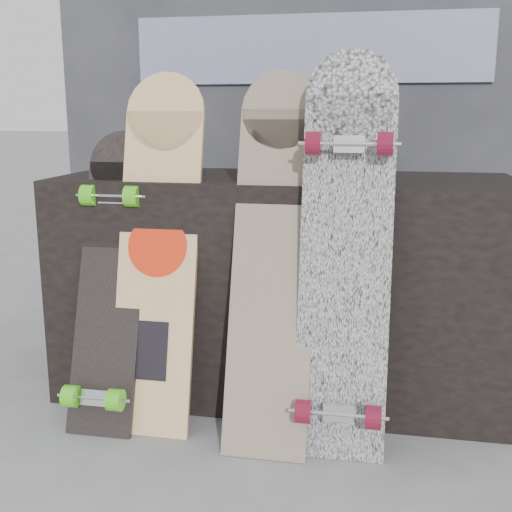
% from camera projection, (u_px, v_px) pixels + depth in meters
% --- Properties ---
extents(ground, '(60.00, 60.00, 0.00)m').
position_uv_depth(ground, '(257.00, 453.00, 1.97)').
color(ground, slate).
rests_on(ground, ground).
extents(vendor_table, '(1.60, 0.60, 0.80)m').
position_uv_depth(vendor_table, '(283.00, 285.00, 2.36)').
color(vendor_table, black).
rests_on(vendor_table, ground).
extents(booth, '(2.40, 0.22, 2.20)m').
position_uv_depth(booth, '(311.00, 95.00, 3.02)').
color(booth, '#2E2E32').
rests_on(booth, ground).
extents(merch_box_purple, '(0.18, 0.12, 0.10)m').
position_uv_depth(merch_box_purple, '(173.00, 159.00, 2.45)').
color(merch_box_purple, '#513D7C').
rests_on(merch_box_purple, vendor_table).
extents(merch_box_small, '(0.14, 0.14, 0.12)m').
position_uv_depth(merch_box_small, '(353.00, 160.00, 2.27)').
color(merch_box_small, '#513D7C').
rests_on(merch_box_small, vendor_table).
extents(merch_box_flat, '(0.22, 0.10, 0.06)m').
position_uv_depth(merch_box_flat, '(296.00, 164.00, 2.45)').
color(merch_box_flat, '#D1B78C').
rests_on(merch_box_flat, vendor_table).
extents(longboard_geisha, '(0.27, 0.32, 1.16)m').
position_uv_depth(longboard_geisha, '(159.00, 241.00, 2.10)').
color(longboard_geisha, beige).
rests_on(longboard_geisha, ground).
extents(longboard_celtic, '(0.26, 0.39, 1.16)m').
position_uv_depth(longboard_celtic, '(275.00, 247.00, 1.99)').
color(longboard_celtic, '#CBAD8A').
rests_on(longboard_celtic, ground).
extents(longboard_cascadia, '(0.27, 0.31, 1.21)m').
position_uv_depth(longboard_cascadia, '(346.00, 248.00, 1.91)').
color(longboard_cascadia, white).
rests_on(longboard_cascadia, ground).
extents(skateboard_dark, '(0.22, 0.39, 0.97)m').
position_uv_depth(skateboard_dark, '(110.00, 275.00, 2.12)').
color(skateboard_dark, black).
rests_on(skateboard_dark, ground).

